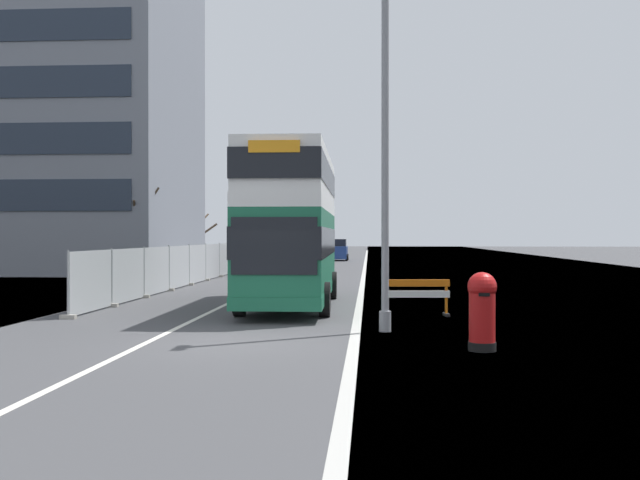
# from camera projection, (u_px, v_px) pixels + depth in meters

# --- Properties ---
(ground) EXTENTS (140.00, 280.00, 0.10)m
(ground) POSITION_uv_depth(u_px,v_px,m) (264.00, 345.00, 15.80)
(ground) COLOR #424244
(double_decker_bus) EXTENTS (2.85, 10.22, 4.99)m
(double_decker_bus) POSITION_uv_depth(u_px,v_px,m) (292.00, 226.00, 23.92)
(double_decker_bus) COLOR #196042
(double_decker_bus) RESTS_ON ground
(lamppost_foreground) EXTENTS (0.29, 0.70, 9.12)m
(lamppost_foreground) POSITION_uv_depth(u_px,v_px,m) (385.00, 153.00, 17.55)
(lamppost_foreground) COLOR gray
(lamppost_foreground) RESTS_ON ground
(red_pillar_postbox) EXTENTS (0.59, 0.59, 1.59)m
(red_pillar_postbox) POSITION_uv_depth(u_px,v_px,m) (482.00, 308.00, 14.66)
(red_pillar_postbox) COLOR black
(red_pillar_postbox) RESTS_ON ground
(roadworks_barrier) EXTENTS (1.96, 0.58, 1.06)m
(roadworks_barrier) POSITION_uv_depth(u_px,v_px,m) (416.00, 293.00, 20.98)
(roadworks_barrier) COLOR orange
(roadworks_barrier) RESTS_ON ground
(construction_site_fence) EXTENTS (0.44, 24.00, 1.93)m
(construction_site_fence) POSITION_uv_depth(u_px,v_px,m) (179.00, 267.00, 32.08)
(construction_site_fence) COLOR #A8AAAD
(construction_site_fence) RESTS_ON ground
(car_oncoming_near) EXTENTS (2.05, 4.40, 2.20)m
(car_oncoming_near) POSITION_uv_depth(u_px,v_px,m) (266.00, 258.00, 41.21)
(car_oncoming_near) COLOR gray
(car_oncoming_near) RESTS_ON ground
(car_receding_mid) EXTENTS (2.04, 3.86, 2.25)m
(car_receding_mid) POSITION_uv_depth(u_px,v_px,m) (278.00, 254.00, 50.90)
(car_receding_mid) COLOR black
(car_receding_mid) RESTS_ON ground
(car_receding_far) EXTENTS (1.93, 4.40, 2.05)m
(car_receding_far) POSITION_uv_depth(u_px,v_px,m) (302.00, 252.00, 58.96)
(car_receding_far) COLOR black
(car_receding_far) RESTS_ON ground
(car_far_side) EXTENTS (2.06, 4.13, 1.99)m
(car_far_side) POSITION_uv_depth(u_px,v_px,m) (337.00, 250.00, 67.43)
(car_far_side) COLOR navy
(car_far_side) RESTS_ON ground
(bare_tree_far_verge_near) EXTENTS (2.04, 3.01, 5.10)m
(bare_tree_far_verge_near) POSITION_uv_depth(u_px,v_px,m) (137.00, 236.00, 41.25)
(bare_tree_far_verge_near) COLOR #4C3D2D
(bare_tree_far_verge_near) RESTS_ON ground
(bare_tree_far_verge_mid) EXTENTS (2.45, 2.38, 4.71)m
(bare_tree_far_verge_mid) POSITION_uv_depth(u_px,v_px,m) (200.00, 236.00, 69.40)
(bare_tree_far_verge_mid) COLOR #4C3D2D
(bare_tree_far_verge_mid) RESTS_ON ground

